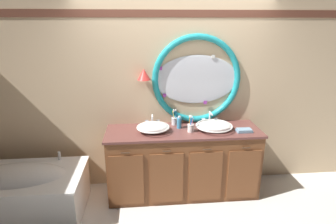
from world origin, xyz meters
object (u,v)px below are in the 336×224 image
Objects in this scene: soap_dispenser at (179,123)px; toothbrush_holder_right at (191,127)px; folded_hand_towel at (244,130)px; sink_basin_left at (153,127)px; bathtub at (17,190)px; sink_basin_right at (214,126)px; toothbrush_holder_left at (174,121)px.

toothbrush_holder_right is at bearing -47.69° from soap_dispenser.
soap_dispenser is 0.83m from folded_hand_towel.
soap_dispenser is at bearing 16.20° from sink_basin_left.
soap_dispenser is at bearing 9.59° from bathtub.
soap_dispenser reaches higher than bathtub.
soap_dispenser is (-0.13, 0.14, 0.02)m from toothbrush_holder_right.
sink_basin_right is 0.45m from soap_dispenser.
sink_basin_left is 0.36m from soap_dispenser.
sink_basin_right is at bearing -12.83° from soap_dispenser.
sink_basin_left is 1.15m from folded_hand_towel.
sink_basin_right reaches higher than bathtub.
toothbrush_holder_right is 0.68m from folded_hand_towel.
toothbrush_holder_left is (0.29, 0.23, -0.00)m from sink_basin_left.
sink_basin_right is (2.42, 0.24, 0.64)m from bathtub.
soap_dispenser is (0.05, -0.13, 0.02)m from toothbrush_holder_left.
toothbrush_holder_left is 0.99× the size of toothbrush_holder_right.
sink_basin_left reaches higher than sink_basin_right.
toothbrush_holder_left is at bearing 123.02° from toothbrush_holder_right.
soap_dispenser reaches higher than sink_basin_right.
folded_hand_towel is (2.78, 0.13, 0.61)m from bathtub.
bathtub is 6.98× the size of toothbrush_holder_left.
soap_dispenser is at bearing 132.31° from toothbrush_holder_right.
folded_hand_towel reaches higher than bathtub.
bathtub is 2.51m from sink_basin_right.
toothbrush_holder_left is at bearing 37.85° from sink_basin_left.
sink_basin_left is at bearing 174.92° from folded_hand_towel.
bathtub is 2.85m from folded_hand_towel.
sink_basin_left is at bearing 175.06° from toothbrush_holder_right.
sink_basin_right is at bearing 5.56° from bathtub.
toothbrush_holder_left is at bearing 110.22° from soap_dispenser.
bathtub is at bearing -166.50° from toothbrush_holder_left.
toothbrush_holder_right is at bearing -172.52° from sink_basin_right.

